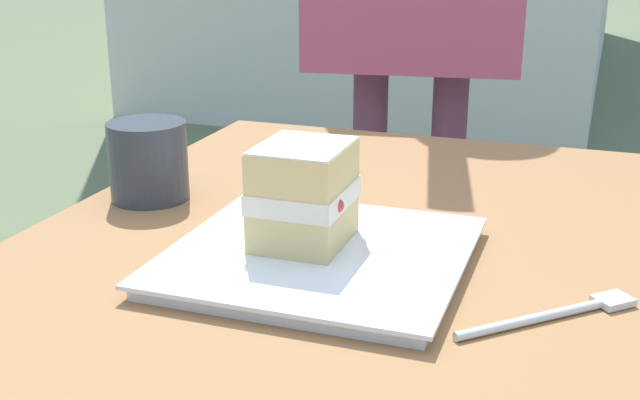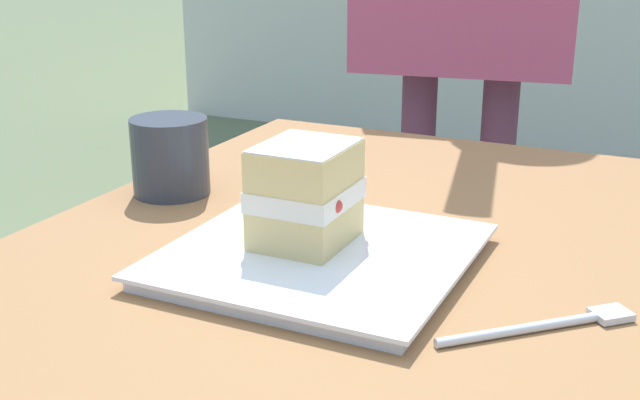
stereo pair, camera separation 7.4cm
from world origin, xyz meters
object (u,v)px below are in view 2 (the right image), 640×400
Objects in this scene: dessert_plate at (320,256)px; cake_slice at (306,194)px; dessert_fork at (549,325)px; coffee_cup at (170,155)px.

cake_slice reaches higher than dessert_plate.
dessert_plate is at bearing -100.11° from dessert_fork.
coffee_cup is (-0.11, -0.23, -0.02)m from cake_slice.
coffee_cup is at bearing -108.49° from dessert_fork.
coffee_cup is (-0.12, -0.25, 0.04)m from dessert_plate.
dessert_plate is at bearing 61.80° from cake_slice.
cake_slice is at bearing 65.08° from coffee_cup.
coffee_cup reaches higher than dessert_plate.
dessert_plate is at bearing 64.81° from coffee_cup.
coffee_cup is at bearing -115.19° from dessert_plate.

